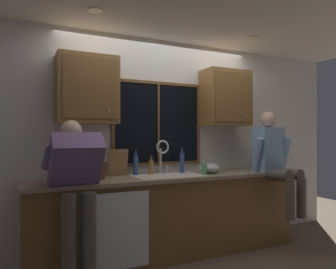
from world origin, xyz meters
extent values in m
cube|color=silver|center=(0.00, 0.06, 1.27)|extent=(5.54, 0.12, 2.55)
cylinder|color=#FFEAB2|center=(-0.94, -0.60, 2.54)|extent=(0.14, 0.14, 0.01)
cylinder|color=#FFEAB2|center=(0.94, -0.60, 2.54)|extent=(0.14, 0.14, 0.01)
cube|color=black|center=(-0.04, -0.01, 1.52)|extent=(1.10, 0.02, 0.95)
cube|color=brown|center=(-0.04, -0.02, 2.02)|extent=(1.17, 0.02, 0.04)
cube|color=brown|center=(-0.04, -0.02, 1.03)|extent=(1.17, 0.02, 0.04)
cube|color=brown|center=(-0.60, -0.02, 1.52)|extent=(0.03, 0.02, 0.95)
cube|color=brown|center=(0.53, -0.02, 1.52)|extent=(0.03, 0.02, 0.95)
cube|color=brown|center=(-0.04, -0.02, 1.52)|extent=(0.02, 0.02, 0.95)
cube|color=brown|center=(0.00, -0.29, 0.44)|extent=(3.14, 0.58, 0.88)
cube|color=gray|center=(0.00, -0.31, 0.90)|extent=(3.20, 0.62, 0.04)
cube|color=white|center=(-0.71, -0.61, 0.46)|extent=(0.60, 0.02, 0.74)
cube|color=olive|center=(-0.93, -0.17, 1.86)|extent=(0.63, 0.33, 0.72)
cube|color=brown|center=(-0.93, -0.34, 1.86)|extent=(0.55, 0.01, 0.62)
sphere|color=#B2B2B7|center=(-0.74, -0.34, 1.63)|extent=(0.02, 0.02, 0.02)
cube|color=olive|center=(0.86, -0.17, 1.86)|extent=(0.63, 0.33, 0.72)
cube|color=brown|center=(0.86, -0.34, 1.86)|extent=(0.55, 0.01, 0.62)
sphere|color=#B2B2B7|center=(1.05, -0.34, 1.63)|extent=(0.02, 0.02, 0.02)
cube|color=white|center=(-0.04, -0.30, 0.91)|extent=(0.80, 0.46, 0.02)
cube|color=beige|center=(-0.24, -0.30, 0.81)|extent=(0.36, 0.42, 0.20)
cube|color=beige|center=(0.16, -0.30, 0.81)|extent=(0.36, 0.42, 0.20)
cube|color=white|center=(-0.04, -0.30, 0.81)|extent=(0.04, 0.42, 0.20)
cylinder|color=silver|center=(-0.04, -0.08, 1.07)|extent=(0.03, 0.03, 0.30)
torus|color=silver|center=(-0.04, -0.14, 1.24)|extent=(0.16, 0.02, 0.16)
cylinder|color=silver|center=(0.04, -0.08, 0.97)|extent=(0.03, 0.03, 0.09)
cylinder|color=#595147|center=(-1.20, -0.76, 0.44)|extent=(0.13, 0.13, 0.88)
cylinder|color=#595147|center=(-1.03, -0.76, 0.44)|extent=(0.13, 0.13, 0.88)
cube|color=slate|center=(-1.12, -0.58, 1.11)|extent=(0.44, 0.53, 0.59)
sphere|color=beige|center=(-1.12, -0.34, 1.42)|extent=(0.21, 0.21, 0.21)
cylinder|color=slate|center=(-1.34, -0.40, 1.16)|extent=(0.09, 0.52, 0.26)
cylinder|color=slate|center=(-0.90, -0.40, 1.16)|extent=(0.09, 0.52, 0.26)
cylinder|color=#595147|center=(1.21, -0.69, 0.90)|extent=(0.14, 0.43, 0.16)
cylinder|color=#595147|center=(1.39, -0.69, 0.90)|extent=(0.14, 0.43, 0.16)
cylinder|color=#595147|center=(1.21, -0.91, 0.65)|extent=(0.11, 0.11, 0.46)
cylinder|color=#595147|center=(1.39, -0.91, 0.65)|extent=(0.11, 0.11, 0.46)
cube|color=#8CB2DB|center=(1.30, -0.47, 1.20)|extent=(0.43, 0.26, 0.56)
sphere|color=beige|center=(1.30, -0.47, 1.58)|extent=(0.20, 0.20, 0.20)
cylinder|color=#8CB2DB|center=(1.07, -0.52, 1.12)|extent=(0.08, 0.20, 0.47)
cylinder|color=#8CB2DB|center=(1.53, -0.52, 1.12)|extent=(0.08, 0.20, 0.47)
cube|color=brown|center=(-0.83, -0.27, 1.02)|extent=(0.12, 0.18, 0.25)
cylinder|color=black|center=(-0.87, -0.33, 1.18)|extent=(0.02, 0.05, 0.09)
cylinder|color=black|center=(-0.83, -0.33, 1.17)|extent=(0.02, 0.04, 0.08)
cylinder|color=black|center=(-0.80, -0.32, 1.16)|extent=(0.02, 0.04, 0.06)
cube|color=#997047|center=(-0.57, -0.08, 1.07)|extent=(0.22, 0.08, 0.30)
ellipsoid|color=#B7B7BC|center=(0.51, -0.32, 0.98)|extent=(0.26, 0.26, 0.13)
cylinder|color=#59A566|center=(0.37, -0.42, 0.98)|extent=(0.06, 0.06, 0.12)
cylinder|color=silver|center=(0.37, -0.42, 1.06)|extent=(0.02, 0.02, 0.04)
cylinder|color=silver|center=(0.37, -0.44, 1.09)|extent=(0.01, 0.04, 0.01)
cylinder|color=#334C8C|center=(-0.36, -0.08, 1.03)|extent=(0.06, 0.06, 0.22)
cylinder|color=navy|center=(-0.36, -0.08, 1.17)|extent=(0.03, 0.03, 0.06)
cylinder|color=black|center=(-0.36, -0.08, 1.20)|extent=(0.03, 0.03, 0.01)
cylinder|color=#334C8C|center=(0.23, -0.14, 1.04)|extent=(0.06, 0.06, 0.24)
cylinder|color=navy|center=(0.23, -0.14, 1.19)|extent=(0.03, 0.03, 0.06)
cylinder|color=black|center=(0.23, -0.14, 1.23)|extent=(0.03, 0.03, 0.01)
cylinder|color=olive|center=(-0.18, -0.12, 1.00)|extent=(0.06, 0.06, 0.17)
cylinder|color=brown|center=(-0.18, -0.12, 1.11)|extent=(0.03, 0.03, 0.04)
cylinder|color=black|center=(-0.18, -0.12, 1.14)|extent=(0.03, 0.03, 0.01)
camera|label=1|loc=(-1.62, -3.56, 1.38)|focal=34.02mm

